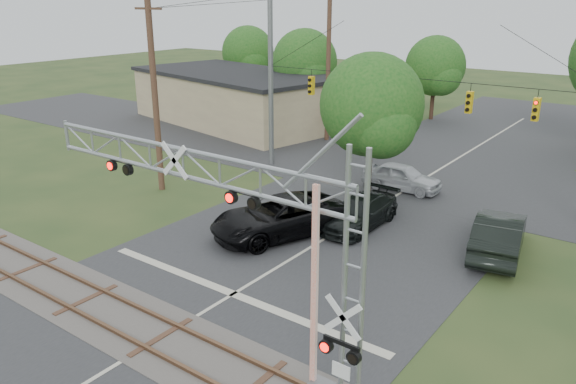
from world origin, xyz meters
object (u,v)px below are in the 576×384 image
Objects in this scene: commercial_building at (236,97)px; car_dark at (360,212)px; sedan_silver at (402,177)px; traffic_signal_span at (427,92)px; crossing_gantry at (241,239)px; pickup_black at (280,217)px.

car_dark is at bearing -23.91° from commercial_building.
sedan_silver is at bearing -11.35° from commercial_building.
traffic_signal_span is 4.31× the size of sedan_silver.
crossing_gantry is 0.54× the size of commercial_building.
traffic_signal_span is 10.65m from pickup_black.
traffic_signal_span is 2.99× the size of pickup_black.
commercial_building is at bearing 66.17° from sedan_silver.
pickup_black reaches higher than car_dark.
pickup_black is at bearing -128.72° from car_dark.
commercial_building is at bearing 131.70° from crossing_gantry.
crossing_gantry reaches higher than sedan_silver.
sedan_silver is at bearing 102.55° from crossing_gantry.
pickup_black is (-5.85, 9.32, -3.76)m from crossing_gantry.
traffic_signal_span is 3.82× the size of car_dark.
commercial_building reaches higher than sedan_silver.
car_dark is (-3.37, 12.37, -3.93)m from crossing_gantry.
crossing_gantry is 13.41m from car_dark.
crossing_gantry is at bearing -37.08° from commercial_building.
sedan_silver is (-0.78, 6.23, 0.03)m from car_dark.
traffic_signal_span is 5.09m from sedan_silver.
crossing_gantry reaches higher than pickup_black.
traffic_signal_span is at bearing 86.37° from car_dark.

